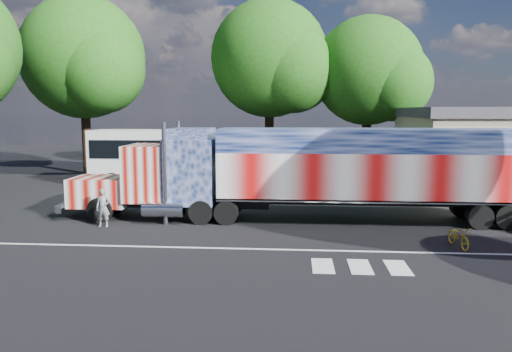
# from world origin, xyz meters

# --- Properties ---
(ground) EXTENTS (100.00, 100.00, 0.00)m
(ground) POSITION_xyz_m (0.00, 0.00, 0.00)
(ground) COLOR black
(lane_markings) EXTENTS (30.00, 2.67, 0.01)m
(lane_markings) POSITION_xyz_m (1.71, -3.77, 0.01)
(lane_markings) COLOR silver
(lane_markings) RESTS_ON ground
(semi_truck) EXTENTS (21.21, 3.35, 4.52)m
(semi_truck) POSITION_xyz_m (2.69, 2.01, 2.33)
(semi_truck) COLOR black
(semi_truck) RESTS_ON ground
(coach_bus) EXTENTS (12.89, 3.00, 3.75)m
(coach_bus) POSITION_xyz_m (-5.00, 11.47, 1.94)
(coach_bus) COLOR white
(coach_bus) RESTS_ON ground
(woman) EXTENTS (0.63, 0.44, 1.68)m
(woman) POSITION_xyz_m (-6.44, 0.04, 0.84)
(woman) COLOR slate
(woman) RESTS_ON ground
(bicycle) EXTENTS (0.79, 1.62, 0.81)m
(bicycle) POSITION_xyz_m (7.92, -2.15, 0.41)
(bicycle) COLOR gold
(bicycle) RESTS_ON ground
(tree_n_mid) EXTENTS (9.50, 9.05, 13.51)m
(tree_n_mid) POSITION_xyz_m (-0.03, 18.53, 8.93)
(tree_n_mid) COLOR black
(tree_n_mid) RESTS_ON ground
(tree_ne_a) EXTENTS (8.55, 8.15, 12.04)m
(tree_ne_a) POSITION_xyz_m (7.41, 18.01, 7.92)
(tree_ne_a) COLOR black
(tree_ne_a) RESTS_ON ground
(tree_nw_a) EXTENTS (9.92, 9.45, 13.83)m
(tree_nw_a) POSITION_xyz_m (-14.44, 17.57, 9.04)
(tree_nw_a) COLOR black
(tree_nw_a) RESTS_ON ground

